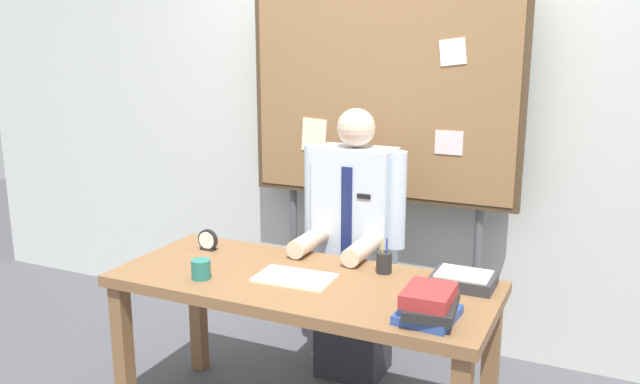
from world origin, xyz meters
name	(u,v)px	position (x,y,z in m)	size (l,w,h in m)	color
back_wall	(393,113)	(0.00, 1.17, 1.35)	(6.40, 0.08, 2.70)	silver
desk	(302,299)	(0.00, 0.00, 0.65)	(1.68, 0.70, 0.75)	brown
person	(354,256)	(0.00, 0.60, 0.67)	(0.55, 0.56, 1.43)	#2D2D33
bulletin_board	(381,100)	(0.00, 0.97, 1.44)	(1.53, 0.09, 2.03)	#4C3823
book_stack	(429,305)	(0.62, -0.18, 0.80)	(0.23, 0.30, 0.12)	#2D4C99
open_notebook	(295,278)	(-0.03, -0.02, 0.75)	(0.34, 0.21, 0.01)	#F4EFCC
desk_clock	(208,241)	(-0.60, 0.16, 0.79)	(0.10, 0.04, 0.10)	black
coffee_mug	(201,269)	(-0.40, -0.19, 0.79)	(0.08, 0.08, 0.09)	#267266
pen_holder	(384,262)	(0.30, 0.22, 0.79)	(0.07, 0.07, 0.16)	#262626
paper_tray	(464,280)	(0.66, 0.21, 0.77)	(0.26, 0.20, 0.06)	#333338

